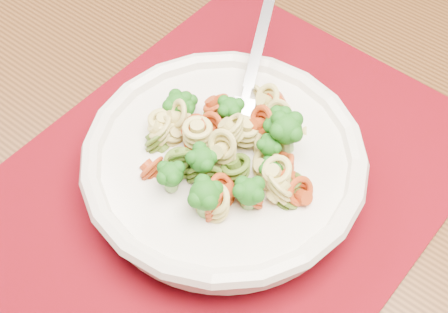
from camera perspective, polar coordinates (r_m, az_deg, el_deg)
dining_table at (r=0.74m, az=-6.02°, el=-3.65°), size 1.53×1.25×0.73m
placemat at (r=0.62m, az=0.13°, el=-2.40°), size 0.58×0.51×0.00m
pasta_bowl at (r=0.59m, az=0.00°, el=-0.54°), size 0.27×0.27×0.05m
pasta_broccoli_heap at (r=0.58m, az=0.00°, el=0.35°), size 0.23×0.23×0.06m
fork at (r=0.61m, az=1.70°, el=4.24°), size 0.15×0.14×0.08m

